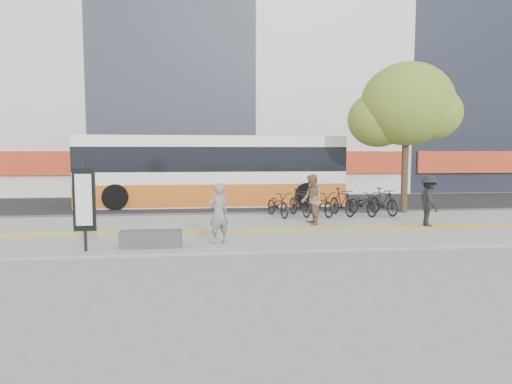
{
  "coord_description": "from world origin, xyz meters",
  "views": [
    {
      "loc": [
        -1.19,
        -13.05,
        2.57
      ],
      "look_at": [
        0.58,
        2.0,
        1.24
      ],
      "focal_mm": 31.11,
      "sensor_mm": 36.0,
      "label": 1
    }
  ],
  "objects": [
    {
      "name": "signboard",
      "position": [
        -4.2,
        -1.51,
        1.37
      ],
      "size": [
        0.55,
        0.1,
        2.2
      ],
      "color": "black",
      "rests_on": "sidewalk"
    },
    {
      "name": "bench",
      "position": [
        -2.6,
        -1.2,
        0.3
      ],
      "size": [
        1.6,
        0.45,
        0.45
      ],
      "primitive_type": "cube",
      "color": "#3A3B3D",
      "rests_on": "sidewalk"
    },
    {
      "name": "pedestrian_tan",
      "position": [
        2.54,
        1.99,
        0.96
      ],
      "size": [
        0.68,
        0.87,
        1.77
      ],
      "primitive_type": "imported",
      "rotation": [
        0.0,
        0.0,
        -1.59
      ],
      "color": "olive",
      "rests_on": "sidewalk"
    },
    {
      "name": "tactile_strip",
      "position": [
        0.0,
        1.0,
        0.09
      ],
      "size": [
        40.0,
        0.45,
        0.01
      ],
      "primitive_type": "cube",
      "color": "yellow",
      "rests_on": "sidewalk"
    },
    {
      "name": "street",
      "position": [
        0.0,
        9.0,
        0.03
      ],
      "size": [
        40.0,
        8.0,
        0.06
      ],
      "primitive_type": "cube",
      "color": "black",
      "rests_on": "ground"
    },
    {
      "name": "bicycle_row",
      "position": [
        3.81,
        4.0,
        0.6
      ],
      "size": [
        5.35,
        1.98,
        1.09
      ],
      "color": "black",
      "rests_on": "sidewalk"
    },
    {
      "name": "street_tree",
      "position": [
        7.18,
        4.82,
        4.51
      ],
      "size": [
        4.4,
        3.8,
        6.31
      ],
      "color": "#382719",
      "rests_on": "sidewalk"
    },
    {
      "name": "seated_woman",
      "position": [
        -0.8,
        -0.91,
        0.92
      ],
      "size": [
        0.73,
        0.64,
        1.68
      ],
      "primitive_type": "imported",
      "rotation": [
        0.0,
        0.0,
        3.62
      ],
      "color": "black",
      "rests_on": "sidewalk"
    },
    {
      "name": "sidewalk",
      "position": [
        0.0,
        1.5,
        0.04
      ],
      "size": [
        40.0,
        7.0,
        0.08
      ],
      "primitive_type": "cube",
      "color": "slate",
      "rests_on": "ground"
    },
    {
      "name": "curb",
      "position": [
        0.0,
        5.0,
        0.07
      ],
      "size": [
        40.0,
        0.25,
        0.14
      ],
      "primitive_type": "cube",
      "color": "#3A3B3D",
      "rests_on": "ground"
    },
    {
      "name": "ground",
      "position": [
        0.0,
        0.0,
        0.0
      ],
      "size": [
        120.0,
        120.0,
        0.0
      ],
      "primitive_type": "plane",
      "color": "slate",
      "rests_on": "ground"
    },
    {
      "name": "pedestrian_dark",
      "position": [
        6.44,
        1.17,
        0.95
      ],
      "size": [
        0.8,
        1.21,
        1.75
      ],
      "primitive_type": "imported",
      "rotation": [
        0.0,
        0.0,
        1.44
      ],
      "color": "black",
      "rests_on": "sidewalk"
    },
    {
      "name": "bus",
      "position": [
        -0.76,
        8.5,
        1.62
      ],
      "size": [
        12.48,
        2.96,
        3.32
      ],
      "color": "white",
      "rests_on": "street"
    }
  ]
}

